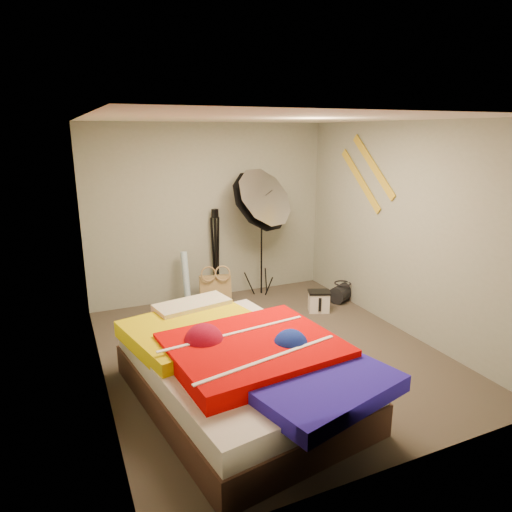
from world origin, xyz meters
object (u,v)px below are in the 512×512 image
photo_umbrella (259,202)px  tote_bag (215,291)px  wrapping_roll (186,280)px  camera_tripod (216,248)px  bed (239,368)px  camera_case (319,302)px  duffel_bag (342,293)px

photo_umbrella → tote_bag: bearing=-176.5°
wrapping_roll → camera_tripod: size_ratio=0.59×
tote_bag → bed: 2.39m
camera_case → bed: bearing=-116.7°
tote_bag → camera_case: bearing=-19.8°
duffel_bag → camera_tripod: camera_tripod is taller
wrapping_roll → camera_tripod: (0.49, 0.15, 0.37)m
tote_bag → camera_case: (1.22, -0.77, -0.08)m
duffel_bag → photo_umbrella: 1.78m
bed → camera_tripod: 2.75m
wrapping_roll → photo_umbrella: (1.07, -0.11, 1.04)m
tote_bag → camera_tripod: size_ratio=0.33×
tote_bag → camera_tripod: 0.63m
camera_case → duffel_bag: size_ratio=0.67×
wrapping_roll → duffel_bag: wrapping_roll is taller
wrapping_roll → duffel_bag: (2.11, -0.71, -0.27)m
bed → photo_umbrella: size_ratio=1.29×
wrapping_roll → tote_bag: bearing=-22.1°
duffel_bag → photo_umbrella: photo_umbrella is taller
tote_bag → duffel_bag: size_ratio=1.10×
camera_case → camera_tripod: size_ratio=0.20×
camera_case → photo_umbrella: 1.61m
tote_bag → duffel_bag: bearing=-5.2°
camera_tripod → duffel_bag: bearing=-28.0°
duffel_bag → photo_umbrella: (-1.05, 0.60, 1.30)m
camera_tripod → tote_bag: bearing=-112.0°
photo_umbrella → camera_tripod: size_ratio=1.50×
tote_bag → duffel_bag: (1.74, -0.56, -0.10)m
tote_bag → wrapping_roll: (-0.37, 0.15, 0.17)m
camera_case → bed: size_ratio=0.10×
wrapping_roll → photo_umbrella: 1.49m
wrapping_roll → bed: wrapping_roll is taller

